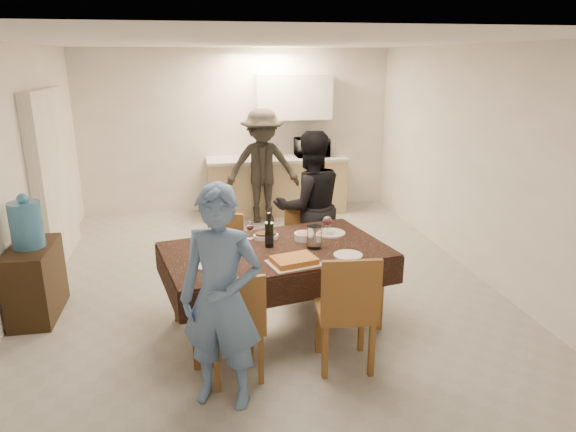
% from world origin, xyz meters
% --- Properties ---
extents(floor, '(5.00, 6.00, 0.02)m').
position_xyz_m(floor, '(0.00, 0.00, 0.00)').
color(floor, '#9F9F9B').
rests_on(floor, ground).
extents(ceiling, '(5.00, 6.00, 0.02)m').
position_xyz_m(ceiling, '(0.00, 0.00, 2.60)').
color(ceiling, white).
rests_on(ceiling, wall_back).
extents(wall_back, '(5.00, 0.02, 2.60)m').
position_xyz_m(wall_back, '(0.00, 3.00, 1.30)').
color(wall_back, white).
rests_on(wall_back, floor).
extents(wall_front, '(5.00, 0.02, 2.60)m').
position_xyz_m(wall_front, '(0.00, -3.00, 1.30)').
color(wall_front, white).
rests_on(wall_front, floor).
extents(wall_left, '(0.02, 6.00, 2.60)m').
position_xyz_m(wall_left, '(-2.50, 0.00, 1.30)').
color(wall_left, white).
rests_on(wall_left, floor).
extents(wall_right, '(0.02, 6.00, 2.60)m').
position_xyz_m(wall_right, '(2.50, 0.00, 1.30)').
color(wall_right, white).
rests_on(wall_right, floor).
extents(stub_partition, '(0.15, 1.40, 2.10)m').
position_xyz_m(stub_partition, '(-2.42, 1.20, 1.05)').
color(stub_partition, white).
rests_on(stub_partition, floor).
extents(kitchen_base_cabinet, '(2.20, 0.60, 0.86)m').
position_xyz_m(kitchen_base_cabinet, '(0.60, 2.68, 0.43)').
color(kitchen_base_cabinet, tan).
rests_on(kitchen_base_cabinet, floor).
extents(kitchen_worktop, '(2.24, 0.64, 0.05)m').
position_xyz_m(kitchen_worktop, '(0.60, 2.68, 0.89)').
color(kitchen_worktop, '#B7B8B3').
rests_on(kitchen_worktop, kitchen_base_cabinet).
extents(upper_cabinet, '(1.20, 0.34, 0.70)m').
position_xyz_m(upper_cabinet, '(0.90, 2.82, 1.85)').
color(upper_cabinet, white).
rests_on(upper_cabinet, wall_back).
extents(dining_table, '(2.19, 1.55, 0.78)m').
position_xyz_m(dining_table, '(0.00, -1.02, 0.74)').
color(dining_table, black).
rests_on(dining_table, floor).
extents(chair_near_left, '(0.47, 0.47, 0.50)m').
position_xyz_m(chair_near_left, '(-0.45, -1.86, 0.57)').
color(chair_near_left, brown).
rests_on(chair_near_left, floor).
extents(chair_near_right, '(0.50, 0.50, 0.55)m').
position_xyz_m(chair_near_right, '(0.45, -1.87, 0.62)').
color(chair_near_right, brown).
rests_on(chair_near_right, floor).
extents(chair_far_left, '(0.49, 0.49, 0.46)m').
position_xyz_m(chair_far_left, '(-0.45, -0.36, 0.52)').
color(chair_far_left, brown).
rests_on(chair_far_left, floor).
extents(chair_far_right, '(0.43, 0.43, 0.50)m').
position_xyz_m(chair_far_right, '(0.45, -0.36, 0.57)').
color(chair_far_right, brown).
rests_on(chair_far_right, floor).
extents(console, '(0.39, 0.78, 0.72)m').
position_xyz_m(console, '(-2.28, -0.42, 0.36)').
color(console, black).
rests_on(console, floor).
extents(water_jug, '(0.29, 0.29, 0.44)m').
position_xyz_m(water_jug, '(-2.28, -0.42, 0.94)').
color(water_jug, '#4289BD').
rests_on(water_jug, console).
extents(wine_bottle, '(0.08, 0.08, 0.33)m').
position_xyz_m(wine_bottle, '(-0.05, -0.97, 0.94)').
color(wine_bottle, black).
rests_on(wine_bottle, dining_table).
extents(water_pitcher, '(0.14, 0.14, 0.21)m').
position_xyz_m(water_pitcher, '(0.35, -1.07, 0.88)').
color(water_pitcher, white).
rests_on(water_pitcher, dining_table).
extents(savoury_tart, '(0.49, 0.41, 0.05)m').
position_xyz_m(savoury_tart, '(0.10, -1.40, 0.80)').
color(savoury_tart, '#BA7E36').
rests_on(savoury_tart, dining_table).
extents(salad_bowl, '(0.18, 0.18, 0.07)m').
position_xyz_m(salad_bowl, '(0.30, -0.84, 0.81)').
color(salad_bowl, silver).
rests_on(salad_bowl, dining_table).
extents(mushroom_dish, '(0.22, 0.22, 0.04)m').
position_xyz_m(mushroom_dish, '(-0.05, -0.74, 0.80)').
color(mushroom_dish, silver).
rests_on(mushroom_dish, dining_table).
extents(wine_glass_a, '(0.09, 0.09, 0.20)m').
position_xyz_m(wine_glass_a, '(-0.55, -1.27, 0.88)').
color(wine_glass_a, white).
rests_on(wine_glass_a, dining_table).
extents(wine_glass_b, '(0.09, 0.09, 0.20)m').
position_xyz_m(wine_glass_b, '(0.55, -0.77, 0.88)').
color(wine_glass_b, white).
rests_on(wine_glass_b, dining_table).
extents(wine_glass_c, '(0.08, 0.08, 0.17)m').
position_xyz_m(wine_glass_c, '(-0.20, -0.72, 0.87)').
color(wine_glass_c, white).
rests_on(wine_glass_c, dining_table).
extents(plate_near_left, '(0.27, 0.27, 0.02)m').
position_xyz_m(plate_near_left, '(-0.60, -1.32, 0.79)').
color(plate_near_left, silver).
rests_on(plate_near_left, dining_table).
extents(plate_near_right, '(0.25, 0.25, 0.01)m').
position_xyz_m(plate_near_right, '(0.60, -1.32, 0.79)').
color(plate_near_right, silver).
rests_on(plate_near_right, dining_table).
extents(plate_far_left, '(0.28, 0.28, 0.02)m').
position_xyz_m(plate_far_left, '(-0.60, -0.72, 0.79)').
color(plate_far_left, silver).
rests_on(plate_far_left, dining_table).
extents(plate_far_right, '(0.29, 0.29, 0.02)m').
position_xyz_m(plate_far_right, '(0.60, -0.72, 0.79)').
color(plate_far_right, silver).
rests_on(plate_far_right, dining_table).
extents(microwave, '(0.54, 0.36, 0.30)m').
position_xyz_m(microwave, '(1.18, 2.68, 1.06)').
color(microwave, white).
rests_on(microwave, kitchen_worktop).
extents(person_near, '(0.71, 0.59, 1.66)m').
position_xyz_m(person_near, '(-0.55, -2.07, 0.83)').
color(person_near, '#5575A9').
rests_on(person_near, floor).
extents(person_far, '(0.92, 0.76, 1.70)m').
position_xyz_m(person_far, '(0.55, 0.03, 0.85)').
color(person_far, black).
rests_on(person_far, floor).
extents(person_kitchen, '(1.12, 0.64, 1.73)m').
position_xyz_m(person_kitchen, '(0.31, 2.23, 0.87)').
color(person_kitchen, black).
rests_on(person_kitchen, floor).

